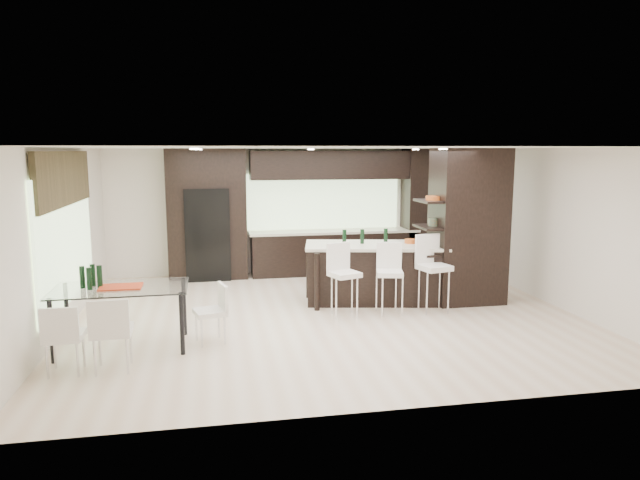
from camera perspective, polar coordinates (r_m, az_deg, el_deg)
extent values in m
plane|color=beige|center=(9.38, 0.69, -7.52)|extent=(8.00, 8.00, 0.00)
cube|color=white|center=(12.51, -2.47, 2.94)|extent=(8.00, 0.02, 2.70)
cube|color=white|center=(9.19, -24.56, -0.06)|extent=(0.02, 7.00, 2.70)
cube|color=white|center=(10.62, 22.37, 1.19)|extent=(0.02, 7.00, 2.70)
cube|color=white|center=(9.00, 0.72, 9.21)|extent=(8.00, 7.00, 0.02)
cube|color=#B2D199|center=(9.37, -24.04, 0.14)|extent=(0.04, 3.20, 1.90)
cube|color=#B2D199|center=(12.55, 0.27, 3.88)|extent=(3.40, 0.04, 1.20)
cube|color=brown|center=(9.28, -24.21, 5.64)|extent=(0.08, 3.00, 0.80)
cube|color=white|center=(9.24, 0.41, 9.08)|extent=(4.00, 3.00, 0.02)
cube|color=black|center=(12.27, 0.07, 2.83)|extent=(6.80, 0.68, 2.70)
cube|color=black|center=(12.06, -11.16, 0.63)|extent=(0.90, 0.68, 1.90)
cube|color=black|center=(10.29, 14.60, 1.35)|extent=(1.20, 0.80, 2.70)
cube|color=black|center=(10.19, 5.54, -3.25)|extent=(2.62, 1.51, 1.03)
cube|color=white|center=(9.22, 2.46, -4.75)|extent=(0.54, 0.54, 0.95)
cube|color=white|center=(9.42, 6.96, -4.56)|extent=(0.50, 0.50, 0.94)
cube|color=white|center=(9.64, 11.30, -4.06)|extent=(0.55, 0.55, 1.04)
cube|color=black|center=(10.24, 6.36, -4.78)|extent=(1.25, 0.50, 0.48)
cube|color=white|center=(8.21, -19.14, -7.36)|extent=(1.76, 1.00, 0.84)
cube|color=white|center=(7.45, -20.04, -9.01)|extent=(0.48, 0.48, 0.86)
cube|color=white|center=(7.59, -24.15, -9.20)|extent=(0.43, 0.43, 0.80)
cube|color=white|center=(8.13, -10.93, -7.50)|extent=(0.50, 0.50, 0.76)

